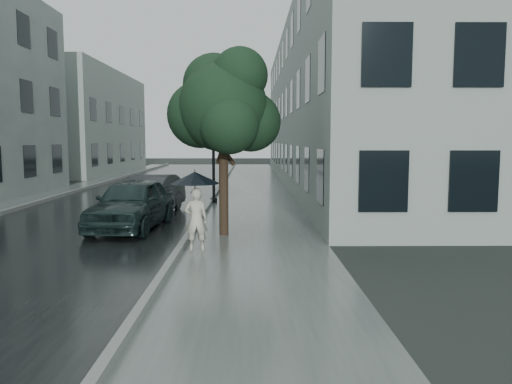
{
  "coord_description": "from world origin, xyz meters",
  "views": [
    {
      "loc": [
        0.07,
        -10.53,
        2.6
      ],
      "look_at": [
        0.21,
        1.88,
        1.3
      ],
      "focal_mm": 35.0,
      "sensor_mm": 36.0,
      "label": 1
    }
  ],
  "objects_px": {
    "car_far": "(149,194)",
    "car_near": "(132,203)",
    "street_tree": "(223,106)",
    "pedestrian": "(196,219)",
    "lamp_post": "(210,126)"
  },
  "relations": [
    {
      "from": "car_far",
      "to": "car_near",
      "type": "bearing_deg",
      "value": -78.88
    },
    {
      "from": "car_near",
      "to": "car_far",
      "type": "bearing_deg",
      "value": 97.46
    },
    {
      "from": "street_tree",
      "to": "car_far",
      "type": "distance_m",
      "value": 5.56
    },
    {
      "from": "pedestrian",
      "to": "street_tree",
      "type": "bearing_deg",
      "value": -111.77
    },
    {
      "from": "street_tree",
      "to": "car_far",
      "type": "xyz_separation_m",
      "value": [
        -2.84,
        3.86,
        -2.81
      ]
    },
    {
      "from": "street_tree",
      "to": "lamp_post",
      "type": "relative_size",
      "value": 0.91
    },
    {
      "from": "lamp_post",
      "to": "car_near",
      "type": "relative_size",
      "value": 1.28
    },
    {
      "from": "street_tree",
      "to": "car_near",
      "type": "height_order",
      "value": "street_tree"
    },
    {
      "from": "lamp_post",
      "to": "car_far",
      "type": "relative_size",
      "value": 1.34
    },
    {
      "from": "lamp_post",
      "to": "pedestrian",
      "type": "bearing_deg",
      "value": -78.02
    },
    {
      "from": "car_near",
      "to": "car_far",
      "type": "relative_size",
      "value": 1.05
    },
    {
      "from": "pedestrian",
      "to": "street_tree",
      "type": "relative_size",
      "value": 0.3
    },
    {
      "from": "street_tree",
      "to": "car_near",
      "type": "distance_m",
      "value": 3.99
    },
    {
      "from": "street_tree",
      "to": "car_far",
      "type": "bearing_deg",
      "value": 126.35
    },
    {
      "from": "pedestrian",
      "to": "car_far",
      "type": "bearing_deg",
      "value": -76.23
    }
  ]
}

